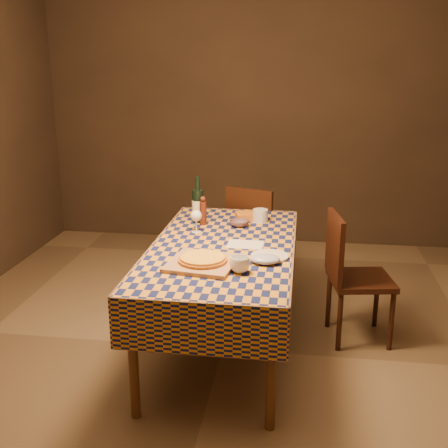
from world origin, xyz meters
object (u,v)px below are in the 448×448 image
at_px(bowl, 239,223).
at_px(white_plate, 270,256).
at_px(wine_bottle, 198,205).
at_px(pizza, 203,259).
at_px(chair_right, 350,271).
at_px(dining_table, 223,256).
at_px(chair_far, 254,233).
at_px(cutting_board, 203,263).

bearing_deg(bowl, white_plate, -67.39).
bearing_deg(wine_bottle, pizza, -77.63).
bearing_deg(wine_bottle, chair_right, -11.15).
bearing_deg(dining_table, chair_far, 83.92).
height_order(cutting_board, bowl, bowl).
bearing_deg(dining_table, pizza, -99.78).
distance_m(bowl, white_plate, 0.69).
xyz_separation_m(dining_table, pizza, (-0.07, -0.39, 0.11)).
distance_m(pizza, chair_far, 1.51).
xyz_separation_m(pizza, bowl, (0.12, 0.83, -0.02)).
bearing_deg(cutting_board, chair_right, 36.26).
height_order(white_plate, chair_right, chair_right).
relative_size(dining_table, cutting_board, 4.73).
bearing_deg(pizza, dining_table, 80.22).
distance_m(dining_table, cutting_board, 0.40).
relative_size(pizza, chair_right, 0.36).
xyz_separation_m(bowl, chair_far, (0.06, 0.64, -0.27)).
distance_m(cutting_board, wine_bottle, 0.93).
xyz_separation_m(pizza, wine_bottle, (-0.20, 0.90, 0.09)).
xyz_separation_m(cutting_board, pizza, (0.00, 0.00, 0.03)).
bearing_deg(chair_right, pizza, -143.74).
xyz_separation_m(dining_table, chair_far, (0.12, 1.08, -0.17)).
bearing_deg(cutting_board, white_plate, 26.69).
distance_m(bowl, chair_far, 0.70).
height_order(dining_table, cutting_board, cutting_board).
distance_m(wine_bottle, chair_far, 0.78).
distance_m(cutting_board, white_plate, 0.43).
xyz_separation_m(cutting_board, bowl, (0.12, 0.83, 0.01)).
height_order(pizza, chair_far, chair_far).
bearing_deg(cutting_board, dining_table, 80.22).
relative_size(cutting_board, wine_bottle, 1.12).
bearing_deg(bowl, chair_right, -10.59).
bearing_deg(white_plate, chair_far, 99.19).
bearing_deg(bowl, chair_far, 84.83).
bearing_deg(chair_far, dining_table, -96.08).
xyz_separation_m(dining_table, wine_bottle, (-0.26, 0.51, 0.21)).
xyz_separation_m(bowl, white_plate, (0.26, -0.63, -0.02)).
relative_size(bowl, white_plate, 0.61).
relative_size(chair_far, chair_right, 1.00).
relative_size(dining_table, pizza, 5.45).
xyz_separation_m(wine_bottle, chair_right, (1.12, -0.22, -0.38)).
height_order(bowl, chair_right, chair_right).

